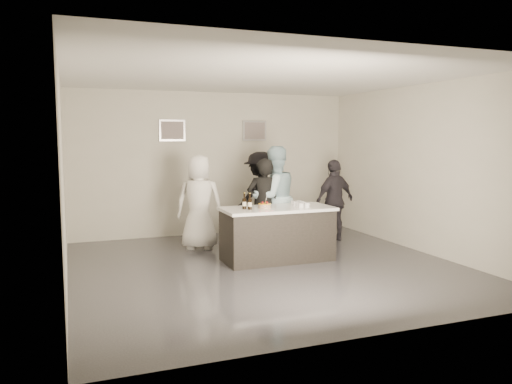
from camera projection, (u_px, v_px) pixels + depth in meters
floor at (267, 266)px, 8.00m from camera, size 6.00×6.00×0.00m
ceiling at (268, 76)px, 7.67m from camera, size 6.00×6.00×0.00m
wall_back at (214, 164)px, 10.62m from camera, size 6.00×0.04×3.00m
wall_front at (378, 193)px, 5.04m from camera, size 6.00×0.04×3.00m
wall_left at (63, 179)px, 6.77m from camera, size 0.04×6.00×3.00m
wall_right at (423, 169)px, 8.89m from camera, size 0.04×6.00×3.00m
picture_left at (172, 130)px, 10.20m from camera, size 0.54×0.04×0.44m
picture_right at (254, 131)px, 10.83m from camera, size 0.54×0.04×0.44m
bar_counter at (277, 234)px, 8.35m from camera, size 1.86×0.86×0.90m
cake at (265, 206)px, 8.19m from camera, size 0.21×0.21×0.07m
beer_bottle_a at (244, 201)px, 8.10m from camera, size 0.07×0.07×0.26m
beer_bottle_b at (250, 202)px, 8.03m from camera, size 0.07×0.07×0.26m
tumbler_cluster at (300, 204)px, 8.40m from camera, size 0.19×0.40×0.08m
candles at (266, 211)px, 7.86m from camera, size 0.24×0.08×0.01m
person_main_black at (264, 205)px, 8.99m from camera, size 0.71×0.57×1.69m
person_main_blue at (274, 198)px, 9.19m from camera, size 1.04×0.88×1.90m
person_guest_left at (199, 202)px, 9.15m from camera, size 1.00×0.83×1.75m
person_guest_right at (335, 200)px, 9.90m from camera, size 1.02×0.63×1.62m
person_guest_back at (260, 196)px, 10.04m from camera, size 1.30×1.02×1.77m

